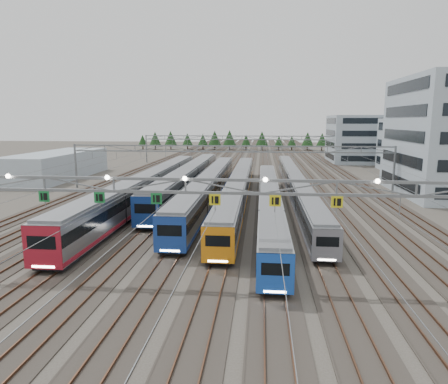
# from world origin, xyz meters

# --- Properties ---
(ground) EXTENTS (400.00, 400.00, 0.00)m
(ground) POSITION_xyz_m (0.00, 0.00, 0.00)
(ground) COLOR #47423A
(ground) RESTS_ON ground
(track_bed) EXTENTS (54.00, 260.00, 5.42)m
(track_bed) POSITION_xyz_m (0.00, 100.00, 1.49)
(track_bed) COLOR #2D2823
(track_bed) RESTS_ON ground
(train_a) EXTENTS (3.19, 59.84, 4.16)m
(train_a) POSITION_xyz_m (-11.25, 28.82, 2.33)
(train_a) COLOR black
(train_a) RESTS_ON ground
(train_b) EXTENTS (3.17, 52.95, 4.13)m
(train_b) POSITION_xyz_m (-6.75, 38.04, 2.32)
(train_b) COLOR black
(train_b) RESTS_ON ground
(train_c) EXTENTS (3.00, 54.72, 3.91)m
(train_c) POSITION_xyz_m (-2.25, 31.14, 2.21)
(train_c) COLOR black
(train_c) RESTS_ON ground
(train_d) EXTENTS (2.80, 59.11, 3.65)m
(train_d) POSITION_xyz_m (2.25, 31.20, 2.08)
(train_d) COLOR black
(train_d) RESTS_ON ground
(train_e) EXTENTS (2.62, 51.98, 3.40)m
(train_e) POSITION_xyz_m (6.75, 22.18, 1.95)
(train_e) COLOR black
(train_e) RESTS_ON ground
(train_f) EXTENTS (2.56, 67.59, 3.32)m
(train_f) POSITION_xyz_m (11.25, 36.75, 1.91)
(train_f) COLOR black
(train_f) RESTS_ON ground
(gantry_near) EXTENTS (56.36, 0.61, 8.08)m
(gantry_near) POSITION_xyz_m (-0.05, -0.12, 7.09)
(gantry_near) COLOR slate
(gantry_near) RESTS_ON ground
(gantry_mid) EXTENTS (56.36, 0.36, 8.00)m
(gantry_mid) POSITION_xyz_m (0.00, 40.00, 6.39)
(gantry_mid) COLOR slate
(gantry_mid) RESTS_ON ground
(gantry_far) EXTENTS (56.36, 0.36, 8.00)m
(gantry_far) POSITION_xyz_m (0.00, 85.00, 6.39)
(gantry_far) COLOR slate
(gantry_far) RESTS_ON ground
(depot_bldg_mid) EXTENTS (14.00, 16.00, 12.65)m
(depot_bldg_mid) POSITION_xyz_m (42.20, 69.65, 6.33)
(depot_bldg_mid) COLOR #ADC1CF
(depot_bldg_mid) RESTS_ON ground
(depot_bldg_north) EXTENTS (22.00, 18.00, 13.61)m
(depot_bldg_north) POSITION_xyz_m (36.70, 91.60, 6.80)
(depot_bldg_north) COLOR #ADC1CF
(depot_bldg_north) RESTS_ON ground
(west_shed) EXTENTS (10.00, 30.00, 5.47)m
(west_shed) POSITION_xyz_m (-37.83, 52.01, 2.74)
(west_shed) COLOR #ADC1CF
(west_shed) RESTS_ON ground
(treeline) EXTENTS (100.10, 5.60, 7.02)m
(treeline) POSITION_xyz_m (2.25, 137.13, 4.23)
(treeline) COLOR #332114
(treeline) RESTS_ON ground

